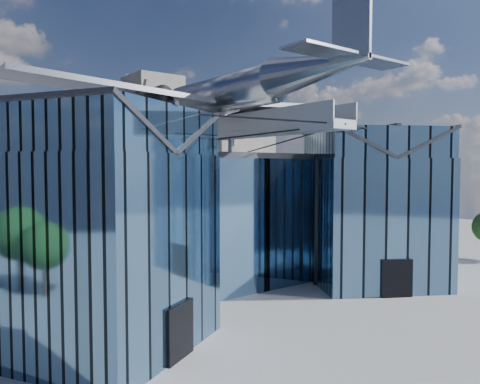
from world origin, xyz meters
TOP-DOWN VIEW (x-y plane):
  - ground_plane at (0.00, 0.00)m, footprint 120.00×120.00m
  - museum at (0.00, 5.82)m, footprint 32.88×24.50m
  - bg_towers at (1.45, 50.49)m, footprint 77.00×24.50m
  - tree_side_e at (20.02, 6.65)m, footprint 4.51×4.51m

SIDE VIEW (x-z plane):
  - ground_plane at x=0.00m, z-range 0.00..0.00m
  - tree_side_e at x=20.02m, z-range 1.06..7.08m
  - museum at x=0.00m, z-range -3.26..14.34m
  - bg_towers at x=1.45m, z-range -2.99..23.01m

